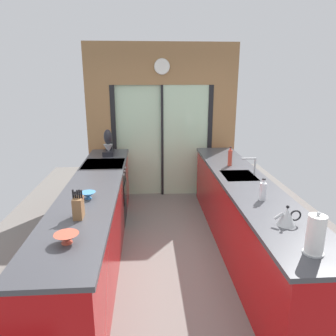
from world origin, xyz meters
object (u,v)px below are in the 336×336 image
oven_range (105,193)px  paper_towel_roll (315,235)px  kettle (287,216)px  soap_bottle_near (263,191)px  knife_block (78,207)px  soap_bottle_far (230,158)px  mixing_bowl_far (88,195)px  stand_mixer (108,145)px  mixing_bowl_near (67,238)px

oven_range → paper_towel_roll: (1.80, -2.57, 0.61)m
kettle → soap_bottle_near: bearing=90.2°
soap_bottle_near → paper_towel_roll: (0.00, -1.03, 0.05)m
knife_block → kettle: 1.80m
kettle → soap_bottle_near: (-0.00, 0.57, 0.02)m
paper_towel_roll → kettle: bearing=89.8°
soap_bottle_far → paper_towel_roll: (-0.00, -2.34, 0.03)m
knife_block → mixing_bowl_far: bearing=90.0°
kettle → soap_bottle_far: bearing=90.1°
knife_block → soap_bottle_near: 1.81m
kettle → paper_towel_roll: size_ratio=0.74×
kettle → soap_bottle_near: 0.57m
stand_mixer → soap_bottle_far: size_ratio=1.55×
stand_mixer → paper_towel_roll: stand_mixer is taller
oven_range → knife_block: bearing=-89.4°
soap_bottle_far → paper_towel_roll: 2.34m
mixing_bowl_far → soap_bottle_near: size_ratio=0.69×
oven_range → stand_mixer: 0.80m
mixing_bowl_far → knife_block: bearing=-90.0°
stand_mixer → kettle: size_ratio=1.78×
oven_range → knife_block: 1.94m
mixing_bowl_near → paper_towel_roll: paper_towel_roll is taller
oven_range → stand_mixer: bearing=87.9°
stand_mixer → soap_bottle_near: stand_mixer is taller
mixing_bowl_far → oven_range: bearing=90.8°
mixing_bowl_near → soap_bottle_far: (1.78, 2.07, 0.08)m
stand_mixer → soap_bottle_near: 2.72m
soap_bottle_near → paper_towel_roll: 1.03m
oven_range → kettle: size_ratio=3.89×
kettle → soap_bottle_near: size_ratio=1.03×
oven_range → mixing_bowl_near: bearing=-89.5°
paper_towel_roll → stand_mixer: bearing=120.0°
knife_block → stand_mixer: 2.36m
soap_bottle_near → mixing_bowl_near: bearing=-156.8°
stand_mixer → soap_bottle_far: 1.93m
mixing_bowl_near → paper_towel_roll: 1.80m
knife_block → oven_range: bearing=90.6°
mixing_bowl_near → soap_bottle_far: soap_bottle_far is taller
mixing_bowl_near → soap_bottle_far: bearing=49.4°
kettle → paper_towel_roll: bearing=-90.2°
stand_mixer → kettle: (1.78, -2.62, -0.08)m
mixing_bowl_far → soap_bottle_far: (1.78, 1.16, 0.08)m
mixing_bowl_near → kettle: kettle is taller
oven_range → mixing_bowl_far: mixing_bowl_far is taller
kettle → paper_towel_roll: paper_towel_roll is taller
stand_mixer → soap_bottle_far: (1.78, -0.74, -0.04)m
mixing_bowl_far → stand_mixer: size_ratio=0.38×
mixing_bowl_far → paper_towel_roll: (1.78, -1.18, 0.11)m
mixing_bowl_near → mixing_bowl_far: (-0.00, 0.92, -0.00)m
kettle → mixing_bowl_near: bearing=-173.9°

